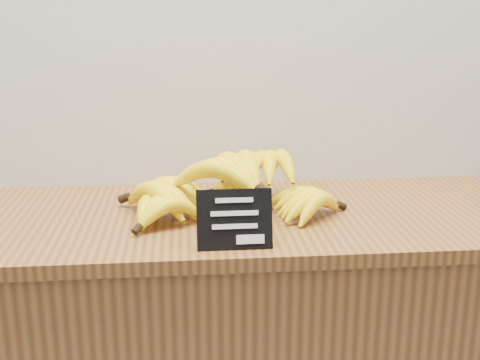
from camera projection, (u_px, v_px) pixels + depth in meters
name	position (u px, v px, depth m)	size (l,w,h in m)	color
counter_top	(238.00, 218.00, 1.38)	(1.37, 0.54, 0.03)	brown
chalkboard_sign	(235.00, 219.00, 1.16)	(0.15, 0.01, 0.12)	black
banana_pile	(225.00, 187.00, 1.37)	(0.52, 0.30, 0.13)	#FFED0A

